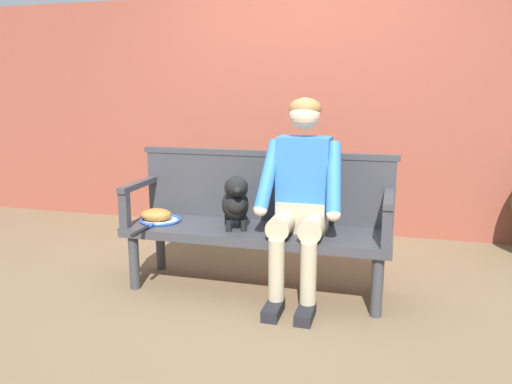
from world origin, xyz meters
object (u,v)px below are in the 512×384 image
Objects in this scene: dog_on_bench at (236,202)px; tennis_racket at (159,221)px; garden_bench at (256,236)px; baseball_glove at (156,215)px; person_seated at (301,192)px.

dog_on_bench reaches higher than tennis_racket.
tennis_racket is (-0.58, 0.02, -0.18)m from dog_on_bench.
garden_bench is at bearing 3.13° from tennis_racket.
dog_on_bench is 0.67× the size of tennis_racket.
baseball_glove reaches higher than garden_bench.
person_seated is at bearing -13.67° from baseball_glove.
person_seated is 1.07m from baseball_glove.
garden_bench is 0.45m from person_seated.
person_seated is 3.47× the size of dog_on_bench.
baseball_glove is at bearing 175.16° from dog_on_bench.
garden_bench is 0.74m from baseball_glove.
tennis_racket is (-0.70, -0.04, 0.07)m from garden_bench.
person_seated is 1.04m from tennis_racket.
baseball_glove is (-1.04, 0.01, -0.23)m from person_seated.
dog_on_bench is 0.60m from tennis_racket.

